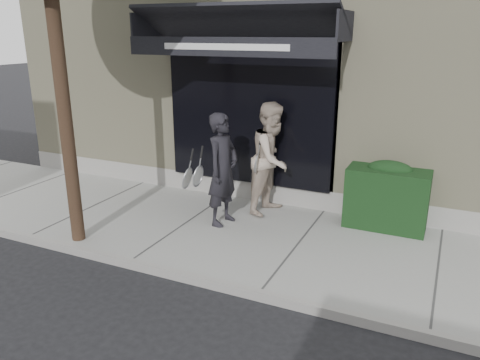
% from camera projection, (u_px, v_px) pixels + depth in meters
% --- Properties ---
extents(ground, '(80.00, 80.00, 0.00)m').
position_uv_depth(ground, '(298.00, 250.00, 7.26)').
color(ground, black).
rests_on(ground, ground).
extents(sidewalk, '(20.00, 3.00, 0.12)m').
position_uv_depth(sidewalk, '(298.00, 247.00, 7.24)').
color(sidewalk, gray).
rests_on(sidewalk, ground).
extents(curb, '(20.00, 0.10, 0.14)m').
position_uv_depth(curb, '(260.00, 295.00, 5.90)').
color(curb, gray).
rests_on(curb, ground).
extents(building_facade, '(14.30, 8.04, 5.64)m').
position_uv_depth(building_facade, '(370.00, 54.00, 10.71)').
color(building_facade, '#BAB38E').
rests_on(building_facade, ground).
extents(hedge, '(1.30, 0.70, 1.14)m').
position_uv_depth(hedge, '(387.00, 196.00, 7.70)').
color(hedge, black).
rests_on(hedge, sidewalk).
extents(pedestrian_front, '(0.82, 0.92, 1.89)m').
position_uv_depth(pedestrian_front, '(223.00, 170.00, 7.72)').
color(pedestrian_front, black).
rests_on(pedestrian_front, sidewalk).
extents(pedestrian_back, '(0.93, 1.09, 1.98)m').
position_uv_depth(pedestrian_back, '(272.00, 158.00, 8.22)').
color(pedestrian_back, '#BDAA97').
rests_on(pedestrian_back, sidewalk).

